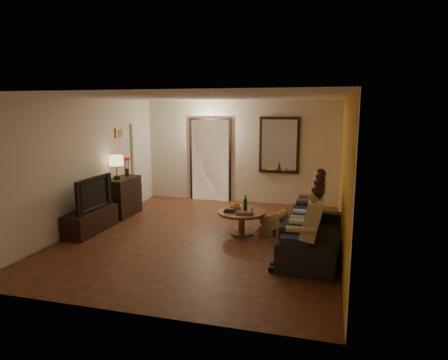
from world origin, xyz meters
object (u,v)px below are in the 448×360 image
(dresser, at_px, (123,197))
(dog, at_px, (272,221))
(person_b, at_px, (309,223))
(tv_stand, at_px, (91,221))
(wine_bottle, at_px, (245,203))
(person_c, at_px, (311,213))
(person_a, at_px, (307,234))
(sofa, at_px, (316,234))
(coffee_table, at_px, (242,223))
(bowl, at_px, (235,207))
(person_d, at_px, (313,205))
(laptop, at_px, (244,215))
(tv, at_px, (89,193))
(table_lamp, at_px, (117,167))

(dresser, height_order, dog, dresser)
(dresser, bearing_deg, person_b, -20.96)
(tv_stand, xyz_separation_m, wine_bottle, (2.95, 0.73, 0.39))
(wine_bottle, bearing_deg, person_b, -40.07)
(person_b, height_order, wine_bottle, person_b)
(person_c, bearing_deg, wine_bottle, 159.74)
(person_a, bearing_deg, sofa, 83.66)
(person_c, xyz_separation_m, coffee_table, (-1.32, 0.37, -0.38))
(dresser, bearing_deg, person_c, -13.54)
(dresser, xyz_separation_m, bowl, (2.72, -0.43, 0.05))
(tv_stand, height_order, sofa, sofa)
(sofa, distance_m, person_d, 0.95)
(sofa, xyz_separation_m, laptop, (-1.32, 0.39, 0.13))
(person_a, height_order, coffee_table, person_a)
(person_a, distance_m, laptop, 1.78)
(sofa, distance_m, wine_bottle, 1.60)
(person_a, relative_size, bowl, 4.63)
(dresser, relative_size, person_a, 0.81)
(coffee_table, bearing_deg, person_d, 9.91)
(dresser, distance_m, coffee_table, 2.98)
(dresser, relative_size, sofa, 0.43)
(tv, height_order, sofa, tv)
(table_lamp, xyz_separation_m, person_d, (4.22, -0.20, -0.53))
(tv_stand, xyz_separation_m, sofa, (4.32, -0.04, 0.11))
(person_c, bearing_deg, tv_stand, -176.43)
(table_lamp, relative_size, laptop, 1.64)
(table_lamp, bearing_deg, person_a, -25.32)
(sofa, xyz_separation_m, wine_bottle, (-1.37, 0.77, 0.28))
(table_lamp, height_order, person_c, table_lamp)
(tv_stand, height_order, coffee_table, coffee_table)
(table_lamp, bearing_deg, dresser, 90.00)
(tv, distance_m, coffee_table, 3.02)
(dresser, bearing_deg, person_d, -5.63)
(person_a, distance_m, wine_bottle, 2.10)
(person_c, distance_m, wine_bottle, 1.35)
(person_c, height_order, wine_bottle, person_c)
(dog, height_order, wine_bottle, wine_bottle)
(person_a, bearing_deg, laptop, 133.44)
(table_lamp, height_order, person_b, table_lamp)
(table_lamp, relative_size, dog, 0.96)
(person_a, height_order, dog, person_a)
(sofa, distance_m, laptop, 1.38)
(person_a, bearing_deg, person_b, 90.00)
(dog, bearing_deg, person_c, -11.59)
(person_d, height_order, bowl, person_d)
(coffee_table, xyz_separation_m, wine_bottle, (0.05, 0.10, 0.38))
(table_lamp, distance_m, sofa, 4.53)
(table_lamp, distance_m, person_d, 4.26)
(dresser, distance_m, tv_stand, 1.30)
(person_d, relative_size, laptop, 3.65)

